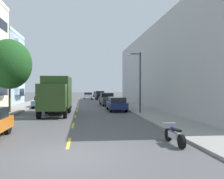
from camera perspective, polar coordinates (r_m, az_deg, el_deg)
name	(u,v)px	position (r m, az deg, el deg)	size (l,w,h in m)	color
ground_plane	(79,103)	(39.05, -8.12, -3.20)	(160.00, 160.00, 0.00)	#4C4C4F
sidewalk_left	(32,103)	(37.85, -19.00, -3.24)	(3.20, 120.00, 0.14)	gray
sidewalk_right	(123,103)	(37.61, 2.72, -3.23)	(3.20, 120.00, 0.14)	gray
lane_centerline_dashes	(78,105)	(33.57, -8.28, -3.81)	(0.14, 47.20, 0.01)	yellow
apartment_block_opposite	(184,69)	(31.86, 17.10, 4.72)	(10.00, 36.00, 9.78)	#A8A8AD
street_tree_second	(9,64)	(24.91, -23.69, 5.67)	(4.23, 4.23, 7.09)	#47331E
street_lamp	(138,77)	(22.49, 6.43, 3.02)	(1.35, 0.28, 5.76)	#38383D
delivery_box_truck	(57,93)	(22.68, -13.35, -0.94)	(2.53, 7.07, 3.57)	#2D471E
parked_pickup_charcoal	(108,99)	(33.30, -1.05, -2.42)	(2.16, 5.36, 1.73)	#333338
parked_wagon_navy	(116,103)	(25.53, 1.07, -3.41)	(1.82, 4.70, 1.50)	navy
parked_sedan_champagne	(51,98)	(38.74, -14.71, -2.13)	(1.85, 4.52, 1.43)	tan
parked_pickup_forest	(57,96)	(48.22, -13.29, -1.50)	(2.14, 5.35, 1.73)	#194C28
parked_wagon_silver	(62,94)	(59.46, -12.01, -1.12)	(1.91, 4.74, 1.50)	#B2B5BA
parked_pickup_black	(100,95)	(49.58, -2.87, -1.43)	(2.15, 5.36, 1.73)	black
parked_sedan_teal	(97,94)	(62.66, -3.69, -1.07)	(1.87, 4.53, 1.43)	#195B60
parked_sedan_sky	(42,101)	(31.07, -16.65, -2.81)	(1.84, 4.52, 1.43)	#7A9EC6
moving_white_sedan	(88,96)	(50.82, -5.88, -1.47)	(1.80, 4.50, 1.43)	silver
parked_motorcycle	(174,135)	(11.12, 14.94, -10.73)	(0.62, 2.05, 0.90)	black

